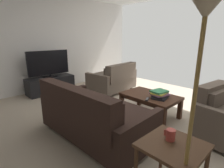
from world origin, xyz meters
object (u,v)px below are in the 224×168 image
object	(u,v)px
book_stack	(160,94)
tv_remote	(147,99)
end_table	(172,154)
flat_tv	(49,63)
floor_lamp	(206,13)
sofa_main	(92,116)
loveseat_near	(114,79)
coffee_table	(150,98)
tv_stand	(51,85)
coffee_mug	(170,135)

from	to	relation	value
book_stack	tv_remote	xyz separation A→B (m)	(0.09, 0.24, -0.06)
end_table	flat_tv	size ratio (longest dim) A/B	0.53
floor_lamp	tv_remote	xyz separation A→B (m)	(1.23, -1.26, -1.16)
sofa_main	floor_lamp	size ratio (longest dim) A/B	0.96
loveseat_near	tv_remote	xyz separation A→B (m)	(-1.70, 0.85, 0.08)
end_table	tv_remote	size ratio (longest dim) A/B	3.53
sofa_main	end_table	size ratio (longest dim) A/B	3.03
coffee_table	floor_lamp	world-z (taller)	floor_lamp
floor_lamp	flat_tv	size ratio (longest dim) A/B	1.67
coffee_table	tv_remote	world-z (taller)	tv_remote
sofa_main	book_stack	xyz separation A→B (m)	(-0.35, -1.22, 0.13)
floor_lamp	tv_remote	world-z (taller)	floor_lamp
sofa_main	coffee_table	distance (m)	1.25
coffee_table	tv_stand	world-z (taller)	tv_stand
loveseat_near	flat_tv	bearing A→B (deg)	51.13
floor_lamp	book_stack	size ratio (longest dim) A/B	5.28
sofa_main	floor_lamp	xyz separation A→B (m)	(-1.48, 0.27, 1.23)
loveseat_near	tv_stand	world-z (taller)	loveseat_near
sofa_main	flat_tv	bearing A→B (deg)	-11.60
end_table	flat_tv	bearing A→B (deg)	-9.44
floor_lamp	tv_stand	size ratio (longest dim) A/B	1.51
end_table	book_stack	world-z (taller)	end_table
loveseat_near	flat_tv	world-z (taller)	flat_tv
floor_lamp	coffee_mug	world-z (taller)	floor_lamp
loveseat_near	sofa_main	bearing A→B (deg)	128.29
tv_remote	tv_stand	bearing A→B (deg)	9.67
coffee_table	book_stack	world-z (taller)	book_stack
coffee_mug	tv_remote	bearing A→B (deg)	-46.90
coffee_mug	tv_stand	bearing A→B (deg)	-8.96
end_table	tv_remote	xyz separation A→B (m)	(1.05, -1.10, -0.06)
loveseat_near	end_table	bearing A→B (deg)	144.62
floor_lamp	tv_stand	bearing A→B (deg)	-11.17
book_stack	floor_lamp	bearing A→B (deg)	127.14
book_stack	coffee_table	bearing A→B (deg)	-5.50
tv_remote	coffee_table	bearing A→B (deg)	-66.27
sofa_main	flat_tv	xyz separation A→B (m)	(2.51, -0.52, 0.44)
tv_stand	tv_remote	world-z (taller)	tv_remote
floor_lamp	tv_remote	bearing A→B (deg)	-45.78
loveseat_near	book_stack	size ratio (longest dim) A/B	3.96
floor_lamp	tv_stand	distance (m)	4.29
sofa_main	tv_remote	distance (m)	1.02
coffee_table	book_stack	size ratio (longest dim) A/B	2.94
sofa_main	floor_lamp	bearing A→B (deg)	169.53
tv_stand	tv_remote	distance (m)	2.81
tv_stand	floor_lamp	bearing A→B (deg)	168.83
coffee_table	flat_tv	bearing A→B (deg)	15.35
book_stack	tv_remote	world-z (taller)	book_stack
sofa_main	tv_remote	world-z (taller)	sofa_main
coffee_table	tv_remote	size ratio (longest dim) A/B	6.20
end_table	tv_remote	distance (m)	1.52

